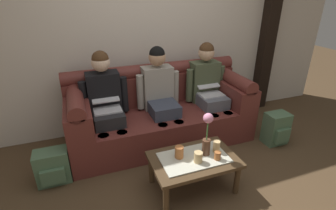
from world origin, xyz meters
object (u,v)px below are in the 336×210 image
(person_left, at_px, (106,100))
(cup_far_left, at_px, (179,152))
(cup_near_left, at_px, (198,157))
(cup_far_center, at_px, (217,155))
(flower_vase, at_px, (207,134))
(backpack_right, at_px, (276,129))
(coffee_table, at_px, (194,162))
(cup_near_right, at_px, (216,146))
(backpack_left, at_px, (53,167))
(person_middle, at_px, (160,93))
(person_right, at_px, (208,86))
(couch, at_px, (160,113))

(person_left, bearing_deg, cup_far_left, -60.69)
(cup_near_left, distance_m, cup_far_left, 0.19)
(cup_far_center, bearing_deg, cup_far_left, 155.36)
(flower_vase, relative_size, cup_near_left, 4.25)
(backpack_right, bearing_deg, cup_far_left, -167.70)
(person_left, height_order, flower_vase, person_left)
(coffee_table, distance_m, flower_vase, 0.31)
(cup_far_center, bearing_deg, flower_vase, 120.19)
(cup_near_left, height_order, cup_far_left, cup_far_left)
(cup_near_right, height_order, backpack_right, cup_near_right)
(flower_vase, xyz_separation_m, cup_near_right, (0.12, 0.00, -0.17))
(backpack_left, bearing_deg, backpack_right, -4.38)
(person_middle, distance_m, person_right, 0.67)
(flower_vase, xyz_separation_m, cup_far_left, (-0.27, 0.04, -0.17))
(person_middle, relative_size, cup_far_center, 15.23)
(flower_vase, distance_m, cup_far_left, 0.32)
(cup_far_center, xyz_separation_m, cup_far_left, (-0.33, 0.15, 0.02))
(person_right, bearing_deg, cup_near_right, -113.02)
(person_left, xyz_separation_m, cup_far_center, (0.87, -1.11, -0.25))
(person_right, height_order, cup_near_left, person_right)
(person_right, relative_size, coffee_table, 1.46)
(person_left, relative_size, backpack_left, 3.34)
(flower_vase, height_order, cup_far_left, flower_vase)
(couch, relative_size, person_left, 1.87)
(backpack_left, distance_m, backpack_right, 2.68)
(person_middle, xyz_separation_m, backpack_right, (1.36, -0.64, -0.45))
(cup_near_left, height_order, backpack_left, cup_near_left)
(cup_far_left, bearing_deg, couch, 82.04)
(person_middle, relative_size, coffee_table, 1.46)
(flower_vase, bearing_deg, backpack_right, 16.60)
(backpack_left, bearing_deg, cup_far_left, -24.18)
(cup_far_center, distance_m, cup_far_left, 0.37)
(person_middle, height_order, flower_vase, person_middle)
(person_right, relative_size, cup_far_center, 15.23)
(person_middle, bearing_deg, cup_near_right, -76.00)
(person_left, height_order, backpack_left, person_left)
(cup_far_left, distance_m, backpack_left, 1.32)
(person_right, distance_m, backpack_right, 1.04)
(couch, xyz_separation_m, flower_vase, (0.13, -1.00, 0.23))
(couch, bearing_deg, person_right, -0.33)
(couch, distance_m, cup_near_left, 1.09)
(cup_near_left, xyz_separation_m, backpack_right, (1.35, 0.45, -0.22))
(person_right, xyz_separation_m, cup_near_right, (-0.42, -1.00, -0.23))
(couch, xyz_separation_m, coffee_table, (-0.00, -1.01, -0.06))
(coffee_table, bearing_deg, person_left, 123.77)
(coffee_table, height_order, cup_far_left, cup_far_left)
(couch, bearing_deg, person_middle, -90.00)
(cup_near_right, height_order, cup_far_center, cup_near_right)
(person_left, xyz_separation_m, person_right, (1.35, 0.00, -0.00))
(cup_far_left, relative_size, backpack_right, 0.28)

